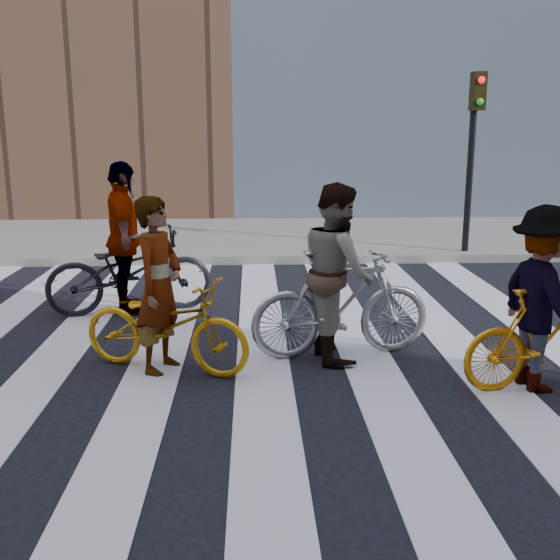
{
  "coord_description": "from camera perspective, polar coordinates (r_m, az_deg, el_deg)",
  "views": [
    {
      "loc": [
        0.45,
        -6.41,
        2.39
      ],
      "look_at": [
        0.74,
        0.3,
        0.82
      ],
      "focal_mm": 42.0,
      "sensor_mm": 36.0,
      "label": 1
    }
  ],
  "objects": [
    {
      "name": "ground",
      "position": [
        6.86,
        -6.13,
        -7.32
      ],
      "size": [
        100.0,
        100.0,
        0.0
      ],
      "primitive_type": "plane",
      "color": "black",
      "rests_on": "ground"
    },
    {
      "name": "sidewalk_far",
      "position": [
        14.11,
        -4.27,
        3.68
      ],
      "size": [
        100.0,
        5.0,
        0.15
      ],
      "primitive_type": "cube",
      "color": "gray",
      "rests_on": "ground"
    },
    {
      "name": "zebra_crosswalk",
      "position": [
        6.86,
        -6.13,
        -7.27
      ],
      "size": [
        8.25,
        10.0,
        0.01
      ],
      "color": "silver",
      "rests_on": "ground"
    },
    {
      "name": "traffic_signal",
      "position": [
        12.38,
        16.52,
        12.13
      ],
      "size": [
        0.22,
        0.42,
        3.33
      ],
      "color": "black",
      "rests_on": "ground"
    },
    {
      "name": "bike_yellow_left",
      "position": [
        6.62,
        -9.94,
        -3.88
      ],
      "size": [
        1.9,
        1.24,
        0.94
      ],
      "primitive_type": "imported",
      "rotation": [
        0.0,
        0.0,
        1.2
      ],
      "color": "#C9850B",
      "rests_on": "ground"
    },
    {
      "name": "bike_silver_mid",
      "position": [
        6.92,
        5.36,
        -2.05
      ],
      "size": [
        1.99,
        0.84,
        1.16
      ],
      "primitive_type": "imported",
      "rotation": [
        0.0,
        0.0,
        1.72
      ],
      "color": "#A2A5AC",
      "rests_on": "ground"
    },
    {
      "name": "bike_yellow_right",
      "position": [
        6.56,
        22.04,
        -4.73
      ],
      "size": [
        1.67,
        0.72,
        0.97
      ],
      "primitive_type": "imported",
      "rotation": [
        0.0,
        0.0,
        1.74
      ],
      "color": "orange",
      "rests_on": "ground"
    },
    {
      "name": "bike_dark_rear",
      "position": [
        8.76,
        -12.96,
        0.75
      ],
      "size": [
        2.24,
        1.23,
        1.12
      ],
      "primitive_type": "imported",
      "rotation": [
        0.0,
        0.0,
        1.81
      ],
      "color": "black",
      "rests_on": "ground"
    },
    {
      "name": "rider_left",
      "position": [
        6.52,
        -10.52,
        -0.48
      ],
      "size": [
        0.62,
        0.75,
        1.75
      ],
      "primitive_type": "imported",
      "rotation": [
        0.0,
        0.0,
        1.2
      ],
      "color": "slate",
      "rests_on": "ground"
    },
    {
      "name": "rider_mid",
      "position": [
        6.84,
        5.0,
        0.73
      ],
      "size": [
        0.83,
        1.0,
        1.85
      ],
      "primitive_type": "imported",
      "rotation": [
        0.0,
        0.0,
        1.72
      ],
      "color": "slate",
      "rests_on": "ground"
    },
    {
      "name": "rider_right",
      "position": [
        6.44,
        21.92,
        -1.57
      ],
      "size": [
        0.82,
        1.2,
        1.72
      ],
      "primitive_type": "imported",
      "rotation": [
        0.0,
        0.0,
        1.74
      ],
      "color": "slate",
      "rests_on": "ground"
    },
    {
      "name": "rider_rear",
      "position": [
        8.69,
        -13.43,
        3.51
      ],
      "size": [
        0.75,
        1.24,
        1.98
      ],
      "primitive_type": "imported",
      "rotation": [
        0.0,
        0.0,
        1.81
      ],
      "color": "slate",
      "rests_on": "ground"
    }
  ]
}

